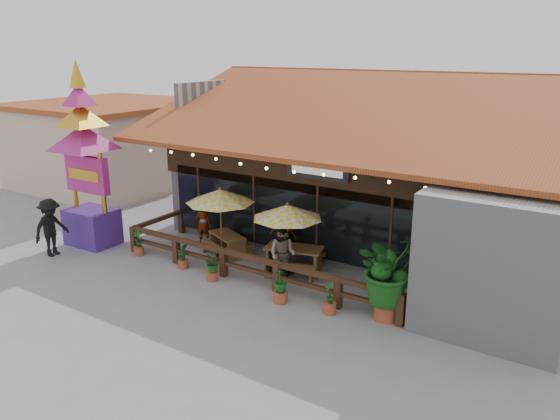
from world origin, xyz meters
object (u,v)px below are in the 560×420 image
Objects in this scene: picnic_table_left at (227,241)px; pedestrian at (51,227)px; umbrella_left at (220,196)px; thai_sign_tower at (84,143)px; tropical_plant at (389,270)px; picnic_table_right at (294,255)px; umbrella_right at (287,212)px.

picnic_table_left is 6.02m from pedestrian.
thai_sign_tower is (-4.75, -1.54, 1.57)m from umbrella_left.
umbrella_left reaches higher than tropical_plant.
tropical_plant is (11.20, 0.42, -2.33)m from thai_sign_tower.
picnic_table_right is 8.35m from thai_sign_tower.
thai_sign_tower is 2.90× the size of tropical_plant.
umbrella_right is at bearing 11.72° from thai_sign_tower.
umbrella_left reaches higher than picnic_table_right.
tropical_plant is (6.42, -1.39, 0.89)m from picnic_table_left.
tropical_plant is (3.67, -1.32, 0.81)m from picnic_table_right.
thai_sign_tower is at bearing -168.28° from umbrella_right.
picnic_table_left is (0.03, 0.27, -1.65)m from umbrella_left.
picnic_table_left is at bearing 83.12° from umbrella_left.
umbrella_right reaches higher than pedestrian.
umbrella_left reaches higher than umbrella_right.
picnic_table_left is 0.96× the size of pedestrian.
thai_sign_tower reaches higher than picnic_table_left.
umbrella_right reaches higher than picnic_table_left.
umbrella_right is 1.29× the size of pedestrian.
picnic_table_right is (2.75, -0.08, 0.08)m from picnic_table_left.
tropical_plant is 1.21× the size of pedestrian.
picnic_table_right is 0.30× the size of thai_sign_tower.
thai_sign_tower is (-7.53, -1.74, 3.14)m from picnic_table_right.
umbrella_left reaches higher than pedestrian.
umbrella_left is 1.25× the size of picnic_table_right.
pedestrian is at bearing -157.20° from picnic_table_right.
tropical_plant reaches higher than pedestrian.
pedestrian is at bearing -170.36° from tropical_plant.
umbrella_left is 5.94m from pedestrian.
thai_sign_tower reaches higher than picnic_table_right.
picnic_table_left is at bearing 173.94° from umbrella_right.
picnic_table_right is at bearing 12.99° from thai_sign_tower.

